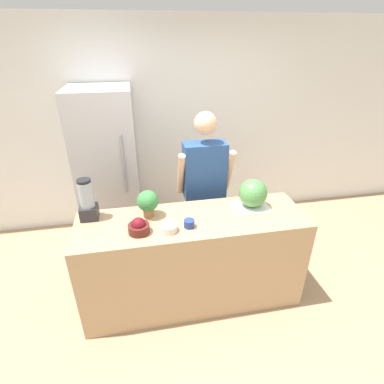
% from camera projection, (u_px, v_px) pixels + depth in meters
% --- Properties ---
extents(ground_plane, '(14.00, 14.00, 0.00)m').
position_uv_depth(ground_plane, '(199.00, 321.00, 2.79)').
color(ground_plane, tan).
extents(wall_back, '(8.00, 0.06, 2.60)m').
position_uv_depth(wall_back, '(169.00, 127.00, 3.88)').
color(wall_back, white).
rests_on(wall_back, ground_plane).
extents(counter_island, '(2.04, 0.63, 0.94)m').
position_uv_depth(counter_island, '(193.00, 260.00, 2.84)').
color(counter_island, tan).
rests_on(counter_island, ground_plane).
extents(refrigerator, '(0.69, 0.71, 1.88)m').
position_uv_depth(refrigerator, '(108.00, 169.00, 3.58)').
color(refrigerator, '#B7B7BC').
rests_on(refrigerator, ground_plane).
extents(person, '(0.58, 0.27, 1.73)m').
position_uv_depth(person, '(204.00, 190.00, 3.21)').
color(person, gray).
rests_on(person, ground_plane).
extents(cutting_board, '(0.33, 0.25, 0.01)m').
position_uv_depth(cutting_board, '(251.00, 207.00, 2.79)').
color(cutting_board, white).
rests_on(cutting_board, counter_island).
extents(watermelon, '(0.26, 0.26, 0.26)m').
position_uv_depth(watermelon, '(253.00, 193.00, 2.74)').
color(watermelon, '#4C8C47').
rests_on(watermelon, cutting_board).
extents(bowl_cherries, '(0.18, 0.18, 0.13)m').
position_uv_depth(bowl_cherries, '(139.00, 227.00, 2.42)').
color(bowl_cherries, '#511E19').
rests_on(bowl_cherries, counter_island).
extents(bowl_cream, '(0.14, 0.14, 0.11)m').
position_uv_depth(bowl_cream, '(169.00, 227.00, 2.44)').
color(bowl_cream, beige).
rests_on(bowl_cream, counter_island).
extents(bowl_small_blue, '(0.09, 0.09, 0.07)m').
position_uv_depth(bowl_small_blue, '(189.00, 223.00, 2.50)').
color(bowl_small_blue, navy).
rests_on(bowl_small_blue, counter_island).
extents(blender, '(0.15, 0.15, 0.37)m').
position_uv_depth(blender, '(87.00, 201.00, 2.56)').
color(blender, '#28282D').
rests_on(blender, counter_island).
extents(potted_plant, '(0.19, 0.19, 0.25)m').
position_uv_depth(potted_plant, '(148.00, 202.00, 2.60)').
color(potted_plant, '#996647').
rests_on(potted_plant, counter_island).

